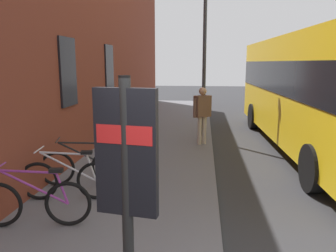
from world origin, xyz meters
The scene contains 10 objects.
ground centered at (6.00, -1.00, 0.00)m, with size 60.00×60.00×0.00m, color #2D2D30.
sidewalk_pavement centered at (8.00, 1.75, 0.06)m, with size 24.00×3.50×0.12m, color slate.
station_facade centered at (8.99, 3.80, 4.35)m, with size 22.00×0.65×8.72m.
bicycle_nearest_sign centered at (2.43, 2.86, 0.51)m, with size 0.48×1.76×0.97m.
bicycle_far_end centered at (3.48, 2.76, 0.51)m, with size 0.48×1.76×0.97m.
bicycle_end_of_row centered at (4.28, 2.75, 0.51)m, with size 0.61×1.73×0.97m.
transit_info_sign centered at (0.53, 0.95, 1.72)m, with size 0.17×0.56×2.40m.
city_bus centered at (8.05, -3.00, 1.92)m, with size 10.58×2.93×3.35m.
pedestrian_crossing_street centered at (8.04, 0.33, 1.19)m, with size 0.50×0.56×1.76m.
street_lamp centered at (9.29, 0.30, 3.39)m, with size 0.28×0.28×5.57m.
Camera 1 is at (-2.15, 0.31, 2.62)m, focal length 35.80 mm.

